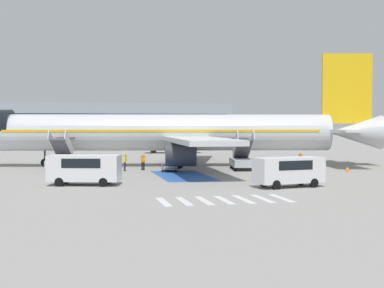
{
  "coord_description": "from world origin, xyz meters",
  "views": [
    {
      "loc": [
        -9.77,
        -56.49,
        4.45
      ],
      "look_at": [
        2.08,
        -3.07,
        2.42
      ],
      "focal_mm": 50.0,
      "sensor_mm": 36.0,
      "label": 1
    }
  ],
  "objects_px": {
    "ground_crew_0": "(143,161)",
    "service_van_0": "(84,167)",
    "fuel_tanker": "(172,142)",
    "terminal_building": "(84,123)",
    "traffic_cone_1": "(347,169)",
    "baggage_cart": "(169,168)",
    "ground_crew_2": "(125,160)",
    "boarding_stairs_forward": "(62,160)",
    "ground_crew_1": "(301,159)",
    "boarding_stairs_aft": "(243,160)",
    "airliner": "(169,133)",
    "service_van_1": "(289,169)"
  },
  "relations": [
    {
      "from": "service_van_1",
      "to": "ground_crew_2",
      "type": "relative_size",
      "value": 2.96
    },
    {
      "from": "traffic_cone_1",
      "to": "terminal_building",
      "type": "height_order",
      "value": "terminal_building"
    },
    {
      "from": "baggage_cart",
      "to": "ground_crew_1",
      "type": "xyz_separation_m",
      "value": [
        13.04,
        -0.83,
        0.73
      ]
    },
    {
      "from": "airliner",
      "to": "baggage_cart",
      "type": "distance_m",
      "value": 6.69
    },
    {
      "from": "baggage_cart",
      "to": "ground_crew_0",
      "type": "height_order",
      "value": "ground_crew_0"
    },
    {
      "from": "fuel_tanker",
      "to": "service_van_0",
      "type": "distance_m",
      "value": 44.03
    },
    {
      "from": "baggage_cart",
      "to": "ground_crew_0",
      "type": "distance_m",
      "value": 2.78
    },
    {
      "from": "airliner",
      "to": "fuel_tanker",
      "type": "xyz_separation_m",
      "value": [
        5.04,
        25.59,
        -1.82
      ]
    },
    {
      "from": "boarding_stairs_forward",
      "to": "boarding_stairs_aft",
      "type": "xyz_separation_m",
      "value": [
        17.41,
        -3.18,
        -0.01
      ]
    },
    {
      "from": "ground_crew_0",
      "to": "service_van_0",
      "type": "bearing_deg",
      "value": -113.96
    },
    {
      "from": "fuel_tanker",
      "to": "ground_crew_2",
      "type": "bearing_deg",
      "value": -9.25
    },
    {
      "from": "ground_crew_0",
      "to": "traffic_cone_1",
      "type": "bearing_deg",
      "value": -14.79
    },
    {
      "from": "baggage_cart",
      "to": "terminal_building",
      "type": "relative_size",
      "value": 0.04
    },
    {
      "from": "service_van_0",
      "to": "ground_crew_0",
      "type": "bearing_deg",
      "value": -11.01
    },
    {
      "from": "fuel_tanker",
      "to": "traffic_cone_1",
      "type": "bearing_deg",
      "value": 25.04
    },
    {
      "from": "airliner",
      "to": "traffic_cone_1",
      "type": "relative_size",
      "value": 90.22
    },
    {
      "from": "service_van_0",
      "to": "service_van_1",
      "type": "bearing_deg",
      "value": -92.19
    },
    {
      "from": "baggage_cart",
      "to": "ground_crew_2",
      "type": "height_order",
      "value": "ground_crew_2"
    },
    {
      "from": "ground_crew_2",
      "to": "traffic_cone_1",
      "type": "relative_size",
      "value": 3.51
    },
    {
      "from": "traffic_cone_1",
      "to": "boarding_stairs_forward",
      "type": "bearing_deg",
      "value": 163.77
    },
    {
      "from": "boarding_stairs_forward",
      "to": "fuel_tanker",
      "type": "height_order",
      "value": "boarding_stairs_forward"
    },
    {
      "from": "ground_crew_1",
      "to": "traffic_cone_1",
      "type": "distance_m",
      "value": 4.82
    },
    {
      "from": "boarding_stairs_forward",
      "to": "boarding_stairs_aft",
      "type": "height_order",
      "value": "boarding_stairs_forward"
    },
    {
      "from": "traffic_cone_1",
      "to": "service_van_0",
      "type": "bearing_deg",
      "value": -166.26
    },
    {
      "from": "boarding_stairs_forward",
      "to": "terminal_building",
      "type": "height_order",
      "value": "terminal_building"
    },
    {
      "from": "ground_crew_1",
      "to": "service_van_1",
      "type": "bearing_deg",
      "value": 150.09
    },
    {
      "from": "fuel_tanker",
      "to": "service_van_0",
      "type": "relative_size",
      "value": 1.64
    },
    {
      "from": "fuel_tanker",
      "to": "airliner",
      "type": "bearing_deg",
      "value": -1.91
    },
    {
      "from": "boarding_stairs_aft",
      "to": "ground_crew_1",
      "type": "bearing_deg",
      "value": 1.79
    },
    {
      "from": "ground_crew_1",
      "to": "traffic_cone_1",
      "type": "relative_size",
      "value": 3.4
    },
    {
      "from": "ground_crew_2",
      "to": "terminal_building",
      "type": "bearing_deg",
      "value": -157.19
    },
    {
      "from": "service_van_0",
      "to": "service_van_1",
      "type": "distance_m",
      "value": 14.76
    },
    {
      "from": "ground_crew_0",
      "to": "baggage_cart",
      "type": "bearing_deg",
      "value": -26.52
    },
    {
      "from": "terminal_building",
      "to": "boarding_stairs_aft",
      "type": "bearing_deg",
      "value": -81.12
    },
    {
      "from": "fuel_tanker",
      "to": "traffic_cone_1",
      "type": "relative_size",
      "value": 17.96
    },
    {
      "from": "ground_crew_0",
      "to": "ground_crew_1",
      "type": "bearing_deg",
      "value": -5.49
    },
    {
      "from": "service_van_0",
      "to": "fuel_tanker",
      "type": "bearing_deg",
      "value": -3.47
    },
    {
      "from": "fuel_tanker",
      "to": "terminal_building",
      "type": "xyz_separation_m",
      "value": [
        -12.38,
        56.27,
        3.1
      ]
    },
    {
      "from": "boarding_stairs_aft",
      "to": "fuel_tanker",
      "type": "xyz_separation_m",
      "value": [
        -1.3,
        31.28,
        0.78
      ]
    },
    {
      "from": "fuel_tanker",
      "to": "ground_crew_0",
      "type": "xyz_separation_m",
      "value": [
        -8.41,
        -30.01,
        -0.83
      ]
    },
    {
      "from": "airliner",
      "to": "ground_crew_1",
      "type": "xyz_separation_m",
      "value": [
        12.03,
        -6.55,
        -2.59
      ]
    },
    {
      "from": "boarding_stairs_aft",
      "to": "terminal_building",
      "type": "height_order",
      "value": "terminal_building"
    },
    {
      "from": "ground_crew_0",
      "to": "terminal_building",
      "type": "distance_m",
      "value": 86.46
    },
    {
      "from": "ground_crew_0",
      "to": "terminal_building",
      "type": "relative_size",
      "value": 0.02
    },
    {
      "from": "boarding_stairs_forward",
      "to": "ground_crew_0",
      "type": "xyz_separation_m",
      "value": [
        7.7,
        -1.91,
        -0.06
      ]
    },
    {
      "from": "traffic_cone_1",
      "to": "airliner",
      "type": "bearing_deg",
      "value": 146.2
    },
    {
      "from": "service_van_1",
      "to": "ground_crew_0",
      "type": "height_order",
      "value": "service_van_1"
    },
    {
      "from": "baggage_cart",
      "to": "terminal_building",
      "type": "xyz_separation_m",
      "value": [
        -6.33,
        87.58,
        4.6
      ]
    },
    {
      "from": "ground_crew_1",
      "to": "fuel_tanker",
      "type": "bearing_deg",
      "value": 9.31
    },
    {
      "from": "fuel_tanker",
      "to": "baggage_cart",
      "type": "relative_size",
      "value": 3.17
    }
  ]
}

